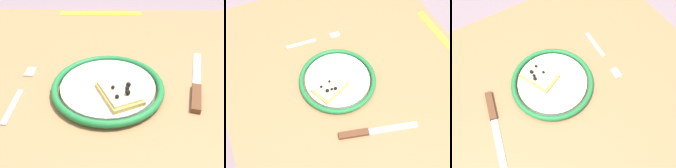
% 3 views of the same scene
% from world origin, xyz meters
% --- Properties ---
extents(ground_plane, '(6.00, 6.00, 0.00)m').
position_xyz_m(ground_plane, '(0.00, 0.00, 0.00)').
color(ground_plane, gray).
extents(dining_table, '(0.97, 0.83, 0.71)m').
position_xyz_m(dining_table, '(0.00, 0.00, 0.62)').
color(dining_table, '#936D47').
rests_on(dining_table, ground_plane).
extents(plate, '(0.25, 0.25, 0.02)m').
position_xyz_m(plate, '(0.00, -0.05, 0.72)').
color(plate, white).
rests_on(plate, dining_table).
extents(pizza_slice_near, '(0.11, 0.12, 0.03)m').
position_xyz_m(pizza_slice_near, '(0.03, -0.08, 0.73)').
color(pizza_slice_near, tan).
rests_on(pizza_slice_near, plate).
extents(knife, '(0.07, 0.24, 0.01)m').
position_xyz_m(knife, '(0.20, -0.04, 0.71)').
color(knife, silver).
rests_on(knife, dining_table).
extents(fork, '(0.03, 0.20, 0.00)m').
position_xyz_m(fork, '(-0.20, -0.06, 0.71)').
color(fork, '#B9B9B9').
rests_on(fork, dining_table).
extents(measuring_tape, '(0.27, 0.03, 0.00)m').
position_xyz_m(measuring_tape, '(-0.04, 0.38, 0.71)').
color(measuring_tape, yellow).
rests_on(measuring_tape, dining_table).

